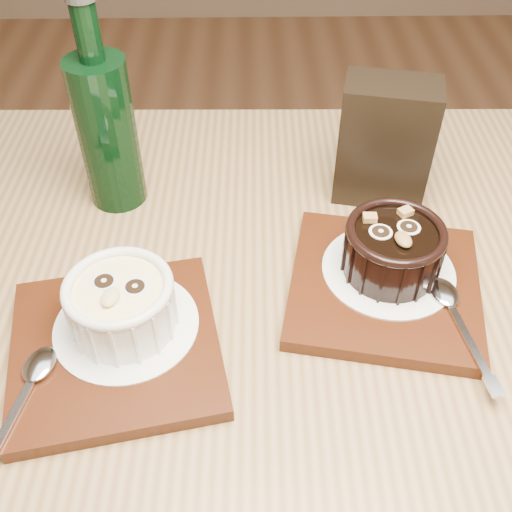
{
  "coord_description": "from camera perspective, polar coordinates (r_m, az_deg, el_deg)",
  "views": [
    {
      "loc": [
        -0.28,
        -0.37,
        1.19
      ],
      "look_at": [
        -0.27,
        0.01,
        0.81
      ],
      "focal_mm": 42.0,
      "sensor_mm": 36.0,
      "label": 1
    }
  ],
  "objects": [
    {
      "name": "table",
      "position": [
        0.63,
        2.76,
        -12.8
      ],
      "size": [
        1.21,
        0.82,
        0.75
      ],
      "rotation": [
        0.0,
        0.0,
        -0.02
      ],
      "color": "brown",
      "rests_on": "ground"
    },
    {
      "name": "tray_left",
      "position": [
        0.55,
        -13.18,
        -8.42
      ],
      "size": [
        0.21,
        0.21,
        0.01
      ],
      "primitive_type": "cube",
      "rotation": [
        0.0,
        0.0,
        0.19
      ],
      "color": "#431B0B",
      "rests_on": "table"
    },
    {
      "name": "doily_left",
      "position": [
        0.55,
        -12.23,
        -6.43
      ],
      "size": [
        0.13,
        0.13,
        0.0
      ],
      "primitive_type": "cylinder",
      "color": "white",
      "rests_on": "tray_left"
    },
    {
      "name": "ramekin_white",
      "position": [
        0.53,
        -12.71,
        -4.37
      ],
      "size": [
        0.09,
        0.09,
        0.06
      ],
      "rotation": [
        0.0,
        0.0,
        -0.24
      ],
      "color": "white",
      "rests_on": "doily_left"
    },
    {
      "name": "spoon_left",
      "position": [
        0.53,
        -21.54,
        -12.62
      ],
      "size": [
        0.05,
        0.14,
        0.01
      ],
      "primitive_type": null,
      "rotation": [
        0.0,
        0.0,
        -0.2
      ],
      "color": "silver",
      "rests_on": "tray_left"
    },
    {
      "name": "tray_right",
      "position": [
        0.6,
        12.1,
        -2.83
      ],
      "size": [
        0.21,
        0.21,
        0.01
      ],
      "primitive_type": "cube",
      "rotation": [
        0.0,
        0.0,
        -0.19
      ],
      "color": "#431B0B",
      "rests_on": "table"
    },
    {
      "name": "doily_right",
      "position": [
        0.6,
        12.48,
        -1.29
      ],
      "size": [
        0.13,
        0.13,
        0.0
      ],
      "primitive_type": "cylinder",
      "color": "white",
      "rests_on": "tray_right"
    },
    {
      "name": "ramekin_dark",
      "position": [
        0.58,
        12.93,
        0.8
      ],
      "size": [
        0.09,
        0.09,
        0.06
      ],
      "rotation": [
        0.0,
        0.0,
        0.22
      ],
      "color": "black",
      "rests_on": "doily_right"
    },
    {
      "name": "spoon_right",
      "position": [
        0.57,
        18.8,
        -5.82
      ],
      "size": [
        0.05,
        0.14,
        0.01
      ],
      "primitive_type": null,
      "rotation": [
        0.0,
        0.0,
        0.15
      ],
      "color": "silver",
      "rests_on": "tray_right"
    },
    {
      "name": "condiment_stand",
      "position": [
        0.68,
        12.17,
        10.55
      ],
      "size": [
        0.11,
        0.08,
        0.14
      ],
      "primitive_type": "cube",
      "rotation": [
        0.0,
        0.0,
        -0.21
      ],
      "color": "black",
      "rests_on": "table"
    },
    {
      "name": "green_bottle",
      "position": [
        0.67,
        -14.05,
        11.72
      ],
      "size": [
        0.06,
        0.06,
        0.24
      ],
      "color": "black",
      "rests_on": "table"
    }
  ]
}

